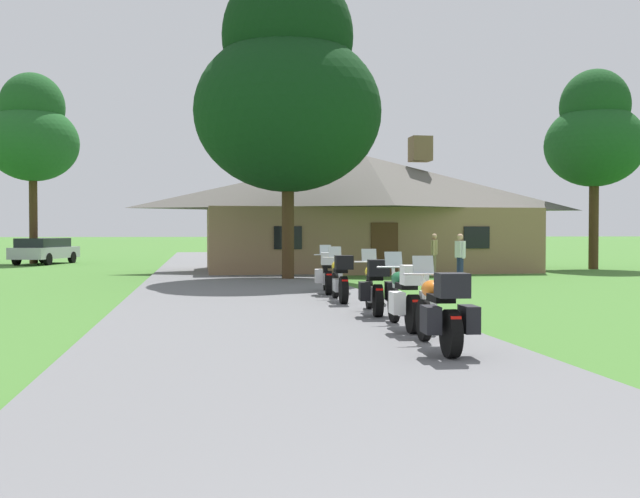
{
  "coord_description": "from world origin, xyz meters",
  "views": [
    {
      "loc": [
        -1.37,
        -1.87,
        1.71
      ],
      "look_at": [
        2.71,
        22.08,
        1.14
      ],
      "focal_mm": 39.78,
      "sensor_mm": 36.0,
      "label": 1
    }
  ],
  "objects_px": {
    "motorcycle_yellow_third_in_row": "(375,287)",
    "motorcycle_orange_nearest_to_camera": "(441,312)",
    "parked_silver_suv_far_left": "(45,250)",
    "bystander_tan_shirt_near_lodge": "(434,253)",
    "motorcycle_green_second_in_row": "(406,297)",
    "tree_left_far": "(33,133)",
    "motorcycle_white_farthest_in_row": "(328,273)",
    "tree_by_lodge_front": "(288,90)",
    "motorcycle_yellow_fourth_in_row": "(340,278)",
    "bystander_white_shirt_beside_signpost": "(460,255)",
    "tree_right_of_lodge": "(595,134)"
  },
  "relations": [
    {
      "from": "tree_left_far",
      "to": "motorcycle_yellow_fourth_in_row",
      "type": "bearing_deg",
      "value": -63.23
    },
    {
      "from": "motorcycle_yellow_fourth_in_row",
      "to": "tree_by_lodge_front",
      "type": "relative_size",
      "value": 0.19
    },
    {
      "from": "tree_by_lodge_front",
      "to": "parked_silver_suv_far_left",
      "type": "bearing_deg",
      "value": 127.37
    },
    {
      "from": "motorcycle_yellow_fourth_in_row",
      "to": "parked_silver_suv_far_left",
      "type": "bearing_deg",
      "value": 119.35
    },
    {
      "from": "motorcycle_white_farthest_in_row",
      "to": "tree_left_far",
      "type": "bearing_deg",
      "value": 126.05
    },
    {
      "from": "tree_by_lodge_front",
      "to": "parked_silver_suv_far_left",
      "type": "relative_size",
      "value": 2.27
    },
    {
      "from": "motorcycle_green_second_in_row",
      "to": "tree_right_of_lodge",
      "type": "relative_size",
      "value": 0.22
    },
    {
      "from": "tree_right_of_lodge",
      "to": "parked_silver_suv_far_left",
      "type": "distance_m",
      "value": 28.64
    },
    {
      "from": "motorcycle_green_second_in_row",
      "to": "motorcycle_white_farthest_in_row",
      "type": "distance_m",
      "value": 7.23
    },
    {
      "from": "motorcycle_white_farthest_in_row",
      "to": "tree_right_of_lodge",
      "type": "xyz_separation_m",
      "value": [
        14.77,
        11.67,
        5.69
      ]
    },
    {
      "from": "motorcycle_green_second_in_row",
      "to": "motorcycle_white_farthest_in_row",
      "type": "bearing_deg",
      "value": 93.47
    },
    {
      "from": "motorcycle_yellow_fourth_in_row",
      "to": "bystander_tan_shirt_near_lodge",
      "type": "distance_m",
      "value": 10.99
    },
    {
      "from": "motorcycle_yellow_fourth_in_row",
      "to": "motorcycle_green_second_in_row",
      "type": "bearing_deg",
      "value": -85.12
    },
    {
      "from": "tree_left_far",
      "to": "tree_right_of_lodge",
      "type": "relative_size",
      "value": 1.12
    },
    {
      "from": "motorcycle_orange_nearest_to_camera",
      "to": "tree_by_lodge_front",
      "type": "bearing_deg",
      "value": 94.45
    },
    {
      "from": "motorcycle_orange_nearest_to_camera",
      "to": "tree_right_of_lodge",
      "type": "xyz_separation_m",
      "value": [
        14.89,
        21.13,
        5.69
      ]
    },
    {
      "from": "tree_left_far",
      "to": "tree_right_of_lodge",
      "type": "distance_m",
      "value": 29.17
    },
    {
      "from": "motorcycle_yellow_third_in_row",
      "to": "tree_by_lodge_front",
      "type": "distance_m",
      "value": 12.88
    },
    {
      "from": "motorcycle_orange_nearest_to_camera",
      "to": "tree_by_lodge_front",
      "type": "xyz_separation_m",
      "value": [
        -0.17,
        15.84,
        6.18
      ]
    },
    {
      "from": "motorcycle_green_second_in_row",
      "to": "motorcycle_white_farthest_in_row",
      "type": "relative_size",
      "value": 1.0
    },
    {
      "from": "tree_left_far",
      "to": "tree_right_of_lodge",
      "type": "height_order",
      "value": "tree_left_far"
    },
    {
      "from": "bystander_tan_shirt_near_lodge",
      "to": "motorcycle_yellow_third_in_row",
      "type": "bearing_deg",
      "value": -178.94
    },
    {
      "from": "motorcycle_orange_nearest_to_camera",
      "to": "bystander_tan_shirt_near_lodge",
      "type": "xyz_separation_m",
      "value": [
        5.6,
        16.71,
        0.32
      ]
    },
    {
      "from": "motorcycle_orange_nearest_to_camera",
      "to": "bystander_tan_shirt_near_lodge",
      "type": "bearing_deg",
      "value": 75.3
    },
    {
      "from": "motorcycle_orange_nearest_to_camera",
      "to": "bystander_tan_shirt_near_lodge",
      "type": "relative_size",
      "value": 1.25
    },
    {
      "from": "motorcycle_yellow_fourth_in_row",
      "to": "tree_right_of_lodge",
      "type": "distance_m",
      "value": 21.13
    },
    {
      "from": "motorcycle_yellow_third_in_row",
      "to": "motorcycle_orange_nearest_to_camera",
      "type": "bearing_deg",
      "value": -85.64
    },
    {
      "from": "tree_left_far",
      "to": "tree_by_lodge_front",
      "type": "height_order",
      "value": "tree_by_lodge_front"
    },
    {
      "from": "tree_left_far",
      "to": "parked_silver_suv_far_left",
      "type": "xyz_separation_m",
      "value": [
        0.77,
        -0.95,
        -6.41
      ]
    },
    {
      "from": "motorcycle_white_farthest_in_row",
      "to": "parked_silver_suv_far_left",
      "type": "bearing_deg",
      "value": 125.56
    },
    {
      "from": "bystander_white_shirt_beside_signpost",
      "to": "bystander_tan_shirt_near_lodge",
      "type": "bearing_deg",
      "value": 168.56
    },
    {
      "from": "bystander_white_shirt_beside_signpost",
      "to": "tree_right_of_lodge",
      "type": "xyz_separation_m",
      "value": [
        9.45,
        7.58,
        5.37
      ]
    },
    {
      "from": "motorcycle_orange_nearest_to_camera",
      "to": "motorcycle_yellow_third_in_row",
      "type": "distance_m",
      "value": 4.55
    },
    {
      "from": "motorcycle_yellow_third_in_row",
      "to": "tree_by_lodge_front",
      "type": "height_order",
      "value": "tree_by_lodge_front"
    },
    {
      "from": "motorcycle_orange_nearest_to_camera",
      "to": "tree_right_of_lodge",
      "type": "distance_m",
      "value": 26.47
    },
    {
      "from": "motorcycle_yellow_third_in_row",
      "to": "parked_silver_suv_far_left",
      "type": "relative_size",
      "value": 0.42
    },
    {
      "from": "motorcycle_yellow_third_in_row",
      "to": "bystander_white_shirt_beside_signpost",
      "type": "relative_size",
      "value": 1.25
    },
    {
      "from": "motorcycle_green_second_in_row",
      "to": "motorcycle_white_farthest_in_row",
      "type": "height_order",
      "value": "same"
    },
    {
      "from": "motorcycle_green_second_in_row",
      "to": "bystander_white_shirt_beside_signpost",
      "type": "xyz_separation_m",
      "value": [
        5.27,
        11.31,
        0.32
      ]
    },
    {
      "from": "motorcycle_white_farthest_in_row",
      "to": "motorcycle_yellow_fourth_in_row",
      "type": "bearing_deg",
      "value": -85.67
    },
    {
      "from": "motorcycle_yellow_third_in_row",
      "to": "motorcycle_yellow_fourth_in_row",
      "type": "height_order",
      "value": "same"
    },
    {
      "from": "motorcycle_yellow_third_in_row",
      "to": "tree_right_of_lodge",
      "type": "relative_size",
      "value": 0.22
    },
    {
      "from": "motorcycle_yellow_fourth_in_row",
      "to": "tree_left_far",
      "type": "height_order",
      "value": "tree_left_far"
    },
    {
      "from": "motorcycle_yellow_third_in_row",
      "to": "bystander_white_shirt_beside_signpost",
      "type": "height_order",
      "value": "bystander_white_shirt_beside_signpost"
    },
    {
      "from": "motorcycle_yellow_third_in_row",
      "to": "bystander_white_shirt_beside_signpost",
      "type": "distance_m",
      "value": 10.43
    },
    {
      "from": "motorcycle_orange_nearest_to_camera",
      "to": "tree_right_of_lodge",
      "type": "relative_size",
      "value": 0.22
    },
    {
      "from": "motorcycle_yellow_third_in_row",
      "to": "parked_silver_suv_far_left",
      "type": "bearing_deg",
      "value": 120.99
    },
    {
      "from": "motorcycle_yellow_third_in_row",
      "to": "bystander_tan_shirt_near_lodge",
      "type": "bearing_deg",
      "value": 72.91
    },
    {
      "from": "motorcycle_green_second_in_row",
      "to": "tree_left_far",
      "type": "distance_m",
      "value": 32.63
    },
    {
      "from": "motorcycle_yellow_fourth_in_row",
      "to": "bystander_white_shirt_beside_signpost",
      "type": "xyz_separation_m",
      "value": [
        5.42,
        6.31,
        0.31
      ]
    }
  ]
}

